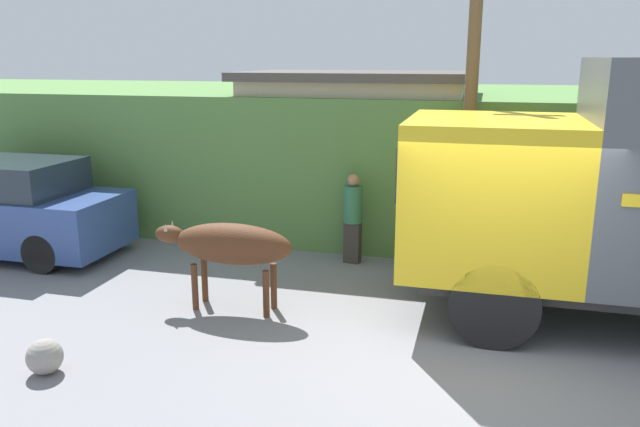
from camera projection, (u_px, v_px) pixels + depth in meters
name	position (u px, v px, depth m)	size (l,w,h in m)	color
ground_plane	(491.00, 355.00, 7.43)	(60.00, 60.00, 0.00)	gray
hillside_embankment	(495.00, 156.00, 13.37)	(32.00, 6.68, 2.75)	#568442
building_backdrop	(355.00, 154.00, 12.18)	(4.34, 2.70, 3.18)	#C6B793
brown_cow	(230.00, 245.00, 8.59)	(2.02, 0.57, 1.24)	#512D19
parked_suv	(6.00, 209.00, 11.10)	(4.20, 1.76, 1.70)	#334C8C
pedestrian_on_hill	(353.00, 215.00, 10.58)	(0.37, 0.37, 1.55)	#38332D
utility_pole	(471.00, 101.00, 9.78)	(0.90, 0.20, 5.29)	brown
roadside_rock	(45.00, 357.00, 6.96)	(0.40, 0.40, 0.40)	gray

